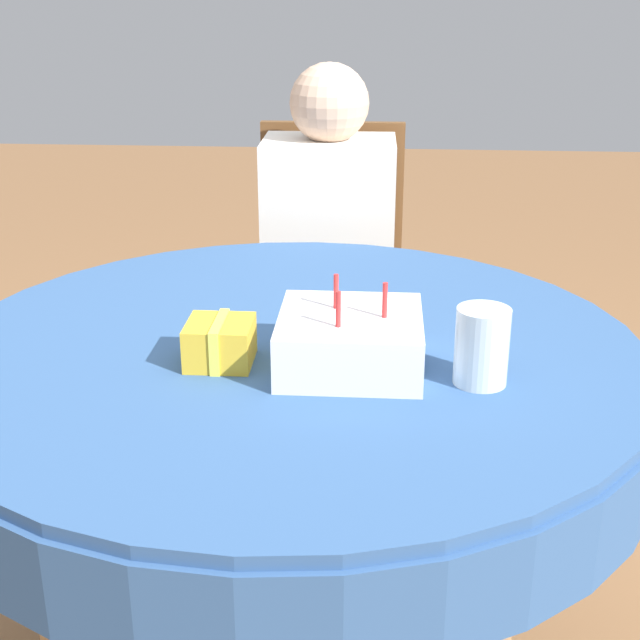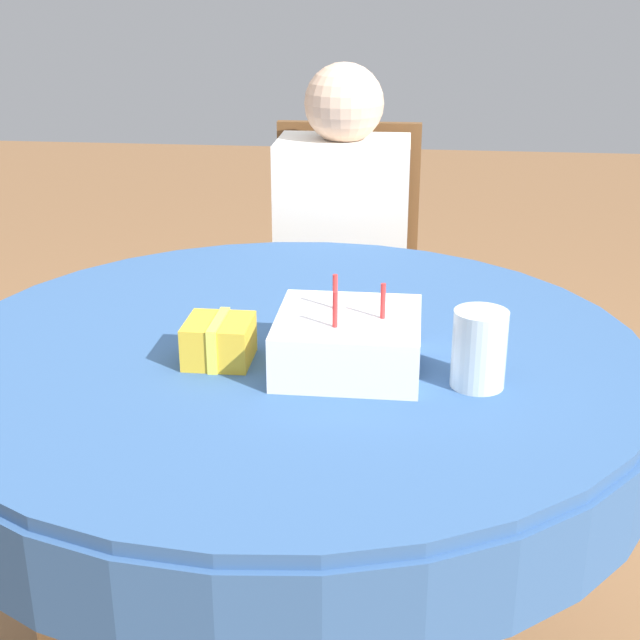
{
  "view_description": "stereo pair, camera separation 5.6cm",
  "coord_description": "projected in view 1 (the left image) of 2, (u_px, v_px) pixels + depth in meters",
  "views": [
    {
      "loc": [
        0.15,
        -1.4,
        1.36
      ],
      "look_at": [
        0.05,
        -0.03,
        0.83
      ],
      "focal_mm": 50.0,
      "sensor_mm": 36.0,
      "label": 1
    },
    {
      "loc": [
        0.21,
        -1.39,
        1.36
      ],
      "look_at": [
        0.05,
        -0.03,
        0.83
      ],
      "focal_mm": 50.0,
      "sensor_mm": 36.0,
      "label": 2
    }
  ],
  "objects": [
    {
      "name": "gift_box",
      "position": [
        220.0,
        343.0,
        1.43
      ],
      "size": [
        0.1,
        0.11,
        0.08
      ],
      "color": "gold",
      "rests_on": "dining_table"
    },
    {
      "name": "dining_table",
      "position": [
        291.0,
        389.0,
        1.55
      ],
      "size": [
        1.23,
        1.23,
        0.77
      ],
      "color": "#335689",
      "rests_on": "ground_plane"
    },
    {
      "name": "drinking_glass",
      "position": [
        482.0,
        346.0,
        1.35
      ],
      "size": [
        0.08,
        0.08,
        0.12
      ],
      "color": "silver",
      "rests_on": "dining_table"
    },
    {
      "name": "birthday_cake",
      "position": [
        350.0,
        341.0,
        1.41
      ],
      "size": [
        0.23,
        0.23,
        0.14
      ],
      "color": "white",
      "rests_on": "dining_table"
    },
    {
      "name": "person",
      "position": [
        328.0,
        242.0,
        2.33
      ],
      "size": [
        0.34,
        0.34,
        1.16
      ],
      "rotation": [
        0.0,
        0.0,
        0.01
      ],
      "color": "#DBB293",
      "rests_on": "ground_plane"
    },
    {
      "name": "chair",
      "position": [
        330.0,
        292.0,
        2.49
      ],
      "size": [
        0.45,
        0.45,
        0.98
      ],
      "rotation": [
        0.0,
        0.0,
        0.01
      ],
      "color": "brown",
      "rests_on": "ground_plane"
    }
  ]
}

